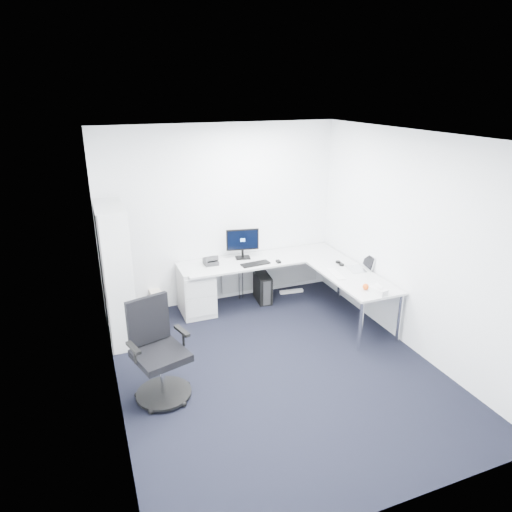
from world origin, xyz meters
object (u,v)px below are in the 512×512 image
object	(u,v)px
bookshelf	(116,274)
l_desk	(273,289)
task_chair	(161,353)
laptop	(357,262)
monitor	(243,244)

from	to	relation	value
bookshelf	l_desk	bearing A→B (deg)	-1.32
l_desk	task_chair	size ratio (longest dim) A/B	2.22
l_desk	laptop	world-z (taller)	laptop
task_chair	monitor	bearing A→B (deg)	33.67
bookshelf	laptop	xyz separation A→B (m)	(3.23, -0.60, -0.08)
bookshelf	monitor	bearing A→B (deg)	12.75
l_desk	task_chair	world-z (taller)	task_chair
bookshelf	monitor	size ratio (longest dim) A/B	3.68
task_chair	l_desk	bearing A→B (deg)	20.87
bookshelf	monitor	world-z (taller)	bookshelf
monitor	l_desk	bearing A→B (deg)	-47.75
bookshelf	task_chair	bearing A→B (deg)	-79.71
monitor	laptop	size ratio (longest dim) A/B	1.60
bookshelf	monitor	xyz separation A→B (m)	(1.88, 0.43, 0.05)
bookshelf	task_chair	distance (m)	1.57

